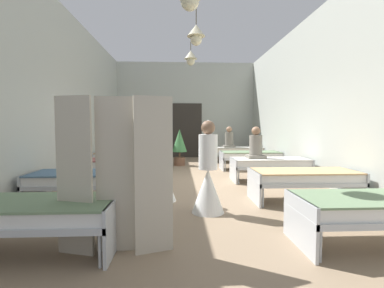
{
  "coord_description": "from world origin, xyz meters",
  "views": [
    {
      "loc": [
        -0.33,
        -6.81,
        1.38
      ],
      "look_at": [
        0.0,
        -0.01,
        0.94
      ],
      "focal_mm": 25.83,
      "sensor_mm": 36.0,
      "label": 1
    }
  ],
  "objects_px": {
    "bed_right_row_0": "(379,208)",
    "nurse_mid_aisle": "(208,180)",
    "bed_right_row_2": "(270,164)",
    "nurse_near_aisle": "(162,172)",
    "patient_seated_secondary": "(256,147)",
    "potted_plant": "(179,144)",
    "bed_left_row_1": "(86,180)",
    "bed_right_row_1": "(304,178)",
    "bed_left_row_3": "(127,156)",
    "bed_left_row_2": "(112,165)",
    "privacy_screen": "(115,175)",
    "bed_left_row_0": "(27,213)",
    "bed_right_row_3": "(250,156)",
    "bed_right_row_4": "(238,151)",
    "patient_seated_primary": "(229,140)",
    "bed_left_row_4": "(136,151)"
  },
  "relations": [
    {
      "from": "bed_left_row_1",
      "to": "patient_seated_primary",
      "type": "distance_m",
      "value": 6.71
    },
    {
      "from": "bed_left_row_3",
      "to": "bed_left_row_1",
      "type": "bearing_deg",
      "value": -90.0
    },
    {
      "from": "bed_right_row_1",
      "to": "potted_plant",
      "type": "bearing_deg",
      "value": 115.3
    },
    {
      "from": "bed_right_row_4",
      "to": "potted_plant",
      "type": "distance_m",
      "value": 2.46
    },
    {
      "from": "bed_left_row_2",
      "to": "bed_left_row_3",
      "type": "bearing_deg",
      "value": 90.0
    },
    {
      "from": "nurse_mid_aisle",
      "to": "privacy_screen",
      "type": "distance_m",
      "value": 1.8
    },
    {
      "from": "bed_right_row_3",
      "to": "nurse_near_aisle",
      "type": "bearing_deg",
      "value": -125.56
    },
    {
      "from": "privacy_screen",
      "to": "bed_right_row_2",
      "type": "bearing_deg",
      "value": 50.79
    },
    {
      "from": "nurse_mid_aisle",
      "to": "patient_seated_primary",
      "type": "relative_size",
      "value": 1.86
    },
    {
      "from": "nurse_near_aisle",
      "to": "nurse_mid_aisle",
      "type": "bearing_deg",
      "value": -92.17
    },
    {
      "from": "bed_right_row_2",
      "to": "patient_seated_secondary",
      "type": "distance_m",
      "value": 0.56
    },
    {
      "from": "bed_right_row_4",
      "to": "nurse_mid_aisle",
      "type": "relative_size",
      "value": 1.28
    },
    {
      "from": "bed_left_row_4",
      "to": "nurse_near_aisle",
      "type": "bearing_deg",
      "value": -76.52
    },
    {
      "from": "bed_right_row_3",
      "to": "bed_right_row_4",
      "type": "distance_m",
      "value": 1.9
    },
    {
      "from": "bed_right_row_3",
      "to": "patient_seated_secondary",
      "type": "xyz_separation_m",
      "value": [
        -0.35,
        -1.84,
        0.43
      ]
    },
    {
      "from": "bed_right_row_0",
      "to": "bed_left_row_4",
      "type": "relative_size",
      "value": 1.0
    },
    {
      "from": "bed_right_row_1",
      "to": "patient_seated_secondary",
      "type": "relative_size",
      "value": 2.37
    },
    {
      "from": "patient_seated_primary",
      "to": "potted_plant",
      "type": "height_order",
      "value": "patient_seated_primary"
    },
    {
      "from": "bed_right_row_3",
      "to": "bed_left_row_3",
      "type": "bearing_deg",
      "value": 180.0
    },
    {
      "from": "nurse_near_aisle",
      "to": "nurse_mid_aisle",
      "type": "distance_m",
      "value": 1.06
    },
    {
      "from": "bed_left_row_1",
      "to": "patient_seated_secondary",
      "type": "bearing_deg",
      "value": 28.7
    },
    {
      "from": "patient_seated_secondary",
      "to": "bed_left_row_0",
      "type": "bearing_deg",
      "value": -132.87
    },
    {
      "from": "bed_left_row_1",
      "to": "bed_left_row_2",
      "type": "distance_m",
      "value": 1.9
    },
    {
      "from": "bed_left_row_1",
      "to": "bed_left_row_4",
      "type": "height_order",
      "value": "same"
    },
    {
      "from": "bed_right_row_2",
      "to": "bed_left_row_3",
      "type": "relative_size",
      "value": 1.0
    },
    {
      "from": "bed_left_row_2",
      "to": "bed_left_row_3",
      "type": "height_order",
      "value": "same"
    },
    {
      "from": "nurse_mid_aisle",
      "to": "potted_plant",
      "type": "distance_m",
      "value": 5.4
    },
    {
      "from": "bed_right_row_1",
      "to": "patient_seated_primary",
      "type": "height_order",
      "value": "patient_seated_primary"
    },
    {
      "from": "bed_right_row_3",
      "to": "bed_right_row_1",
      "type": "bearing_deg",
      "value": -90.0
    },
    {
      "from": "bed_left_row_0",
      "to": "bed_left_row_4",
      "type": "bearing_deg",
      "value": 90.0
    },
    {
      "from": "bed_left_row_1",
      "to": "bed_right_row_3",
      "type": "relative_size",
      "value": 1.0
    },
    {
      "from": "bed_left_row_0",
      "to": "bed_right_row_0",
      "type": "height_order",
      "value": "same"
    },
    {
      "from": "bed_right_row_0",
      "to": "nurse_mid_aisle",
      "type": "xyz_separation_m",
      "value": [
        -1.83,
        1.32,
        0.09
      ]
    },
    {
      "from": "bed_right_row_1",
      "to": "bed_right_row_2",
      "type": "height_order",
      "value": "same"
    },
    {
      "from": "bed_left_row_3",
      "to": "patient_seated_secondary",
      "type": "xyz_separation_m",
      "value": [
        3.59,
        -1.84,
        0.43
      ]
    },
    {
      "from": "bed_left_row_3",
      "to": "privacy_screen",
      "type": "bearing_deg",
      "value": -80.58
    },
    {
      "from": "bed_left_row_2",
      "to": "patient_seated_secondary",
      "type": "bearing_deg",
      "value": 1.03
    },
    {
      "from": "bed_left_row_1",
      "to": "bed_right_row_3",
      "type": "xyz_separation_m",
      "value": [
        3.94,
        3.8,
        0.0
      ]
    },
    {
      "from": "bed_right_row_0",
      "to": "potted_plant",
      "type": "xyz_separation_m",
      "value": [
        -2.27,
        6.7,
        0.32
      ]
    },
    {
      "from": "patient_seated_secondary",
      "to": "potted_plant",
      "type": "bearing_deg",
      "value": 124.08
    },
    {
      "from": "bed_left_row_3",
      "to": "nurse_mid_aisle",
      "type": "bearing_deg",
      "value": -64.34
    },
    {
      "from": "bed_left_row_0",
      "to": "bed_right_row_1",
      "type": "height_order",
      "value": "same"
    },
    {
      "from": "bed_left_row_0",
      "to": "privacy_screen",
      "type": "bearing_deg",
      "value": -1.63
    },
    {
      "from": "bed_right_row_1",
      "to": "bed_left_row_4",
      "type": "distance_m",
      "value": 6.93
    },
    {
      "from": "bed_right_row_0",
      "to": "potted_plant",
      "type": "distance_m",
      "value": 7.08
    },
    {
      "from": "bed_right_row_2",
      "to": "bed_right_row_4",
      "type": "bearing_deg",
      "value": 90.0
    },
    {
      "from": "bed_left_row_4",
      "to": "patient_seated_secondary",
      "type": "height_order",
      "value": "patient_seated_secondary"
    },
    {
      "from": "bed_right_row_2",
      "to": "nurse_near_aisle",
      "type": "relative_size",
      "value": 1.28
    },
    {
      "from": "bed_left_row_1",
      "to": "bed_right_row_1",
      "type": "relative_size",
      "value": 1.0
    },
    {
      "from": "bed_left_row_1",
      "to": "patient_seated_secondary",
      "type": "distance_m",
      "value": 4.11
    }
  ]
}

